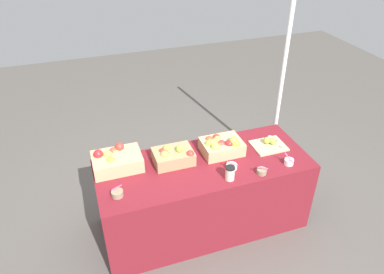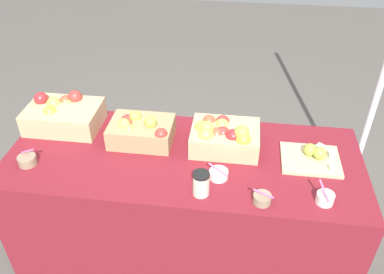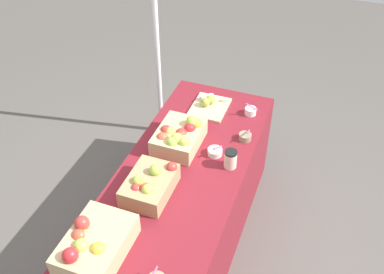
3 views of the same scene
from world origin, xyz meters
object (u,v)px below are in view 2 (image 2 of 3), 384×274
(sample_bowl_mid, at_px, (325,198))
(sample_bowl_extra, at_px, (219,174))
(coffee_cup, at_px, (201,184))
(apple_crate_right, at_px, (224,136))
(sample_bowl_far, at_px, (27,160))
(apple_crate_left, at_px, (63,115))
(sample_bowl_near, at_px, (262,198))
(cutting_board_back, at_px, (312,157))
(apple_crate_middle, at_px, (141,130))

(sample_bowl_mid, xyz_separation_m, sample_bowl_extra, (-0.50, 0.11, -0.01))
(sample_bowl_extra, xyz_separation_m, coffee_cup, (-0.07, -0.12, 0.04))
(apple_crate_right, height_order, coffee_cup, apple_crate_right)
(sample_bowl_extra, bearing_deg, sample_bowl_far, -178.49)
(apple_crate_left, relative_size, sample_bowl_near, 4.15)
(apple_crate_left, bearing_deg, sample_bowl_extra, -20.02)
(cutting_board_back, relative_size, sample_bowl_near, 3.02)
(sample_bowl_near, relative_size, sample_bowl_far, 1.05)
(cutting_board_back, height_order, sample_bowl_near, sample_bowl_near)
(apple_crate_right, distance_m, sample_bowl_near, 0.45)
(apple_crate_right, xyz_separation_m, sample_bowl_extra, (-0.00, -0.25, -0.06))
(apple_crate_left, relative_size, sample_bowl_mid, 3.65)
(apple_crate_middle, bearing_deg, apple_crate_left, 169.63)
(coffee_cup, bearing_deg, cutting_board_back, 30.43)
(apple_crate_middle, xyz_separation_m, sample_bowl_far, (-0.54, -0.28, -0.04))
(sample_bowl_mid, bearing_deg, cutting_board_back, 94.51)
(cutting_board_back, distance_m, sample_bowl_far, 1.49)
(sample_bowl_mid, relative_size, sample_bowl_far, 1.19)
(coffee_cup, bearing_deg, sample_bowl_far, 173.91)
(cutting_board_back, bearing_deg, coffee_cup, -149.57)
(apple_crate_left, height_order, sample_bowl_near, apple_crate_left)
(apple_crate_middle, bearing_deg, cutting_board_back, -3.28)
(apple_crate_middle, distance_m, coffee_cup, 0.54)
(sample_bowl_far, bearing_deg, sample_bowl_mid, -3.10)
(sample_bowl_mid, xyz_separation_m, coffee_cup, (-0.57, -0.02, 0.03))
(sample_bowl_extra, bearing_deg, cutting_board_back, 22.71)
(apple_crate_right, xyz_separation_m, cutting_board_back, (0.47, -0.05, -0.06))
(apple_crate_middle, bearing_deg, sample_bowl_far, -152.57)
(apple_crate_middle, bearing_deg, sample_bowl_near, -30.77)
(apple_crate_left, height_order, apple_crate_right, apple_crate_left)
(sample_bowl_mid, relative_size, coffee_cup, 0.92)
(apple_crate_middle, height_order, sample_bowl_near, apple_crate_middle)
(sample_bowl_mid, height_order, coffee_cup, coffee_cup)
(apple_crate_middle, height_order, coffee_cup, apple_crate_middle)
(sample_bowl_mid, bearing_deg, sample_bowl_near, -172.54)
(apple_crate_left, height_order, sample_bowl_far, apple_crate_left)
(apple_crate_left, bearing_deg, apple_crate_middle, -10.37)
(cutting_board_back, bearing_deg, sample_bowl_near, -127.44)
(apple_crate_left, distance_m, sample_bowl_extra, 1.00)
(apple_crate_middle, height_order, sample_bowl_mid, apple_crate_middle)
(apple_crate_right, height_order, cutting_board_back, apple_crate_right)
(apple_crate_left, height_order, coffee_cup, apple_crate_left)
(apple_crate_left, xyz_separation_m, sample_bowl_near, (1.15, -0.49, -0.05))
(sample_bowl_extra, bearing_deg, coffee_cup, -120.83)
(sample_bowl_extra, bearing_deg, sample_bowl_mid, -12.05)
(apple_crate_left, distance_m, cutting_board_back, 1.42)
(apple_crate_right, bearing_deg, sample_bowl_far, -164.46)
(cutting_board_back, height_order, sample_bowl_mid, sample_bowl_mid)
(apple_crate_left, xyz_separation_m, apple_crate_middle, (0.48, -0.09, -0.01))
(apple_crate_right, xyz_separation_m, sample_bowl_far, (-1.00, -0.28, -0.05))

